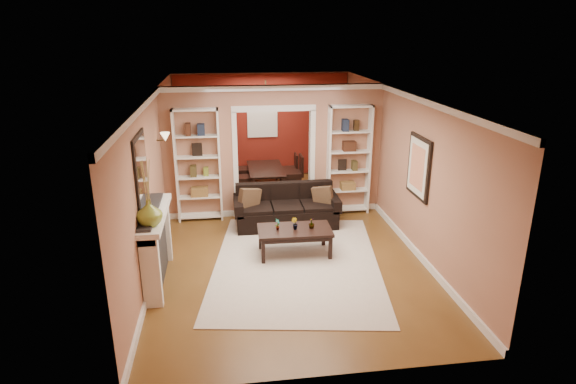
{
  "coord_description": "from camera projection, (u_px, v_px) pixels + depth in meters",
  "views": [
    {
      "loc": [
        -1.03,
        -8.42,
        3.77
      ],
      "look_at": [
        0.02,
        -0.8,
        1.14
      ],
      "focal_mm": 30.0,
      "sensor_mm": 36.0,
      "label": 1
    }
  ],
  "objects": [
    {
      "name": "chandelier",
      "position": [
        267.0,
        108.0,
        11.12
      ],
      "size": [
        0.5,
        0.5,
        0.3
      ],
      "primitive_type": "cube",
      "color": "#3B2E1A",
      "rests_on": "ceiling"
    },
    {
      "name": "pillow_right",
      "position": [
        323.0,
        196.0,
        9.57
      ],
      "size": [
        0.4,
        0.31,
        0.41
      ],
      "primitive_type": "cube",
      "rotation": [
        0.0,
        0.0,
        -0.57
      ],
      "color": "brown",
      "rests_on": "sofa"
    },
    {
      "name": "wall_back",
      "position": [
        262.0,
        126.0,
        12.56
      ],
      "size": [
        8.0,
        0.0,
        8.0
      ],
      "primitive_type": "plane",
      "rotation": [
        1.57,
        0.0,
        0.0
      ],
      "color": "#AB745A",
      "rests_on": "ground"
    },
    {
      "name": "red_back_panel",
      "position": [
        262.0,
        127.0,
        12.54
      ],
      "size": [
        4.44,
        0.04,
        2.64
      ],
      "primitive_type": "cube",
      "color": "maroon",
      "rests_on": "floor"
    },
    {
      "name": "pillow_left",
      "position": [
        249.0,
        198.0,
        9.37
      ],
      "size": [
        0.45,
        0.36,
        0.45
      ],
      "primitive_type": "cube",
      "rotation": [
        0.0,
        0.0,
        0.57
      ],
      "color": "brown",
      "rests_on": "sofa"
    },
    {
      "name": "wall_sconce",
      "position": [
        162.0,
        139.0,
        8.89
      ],
      "size": [
        0.18,
        0.18,
        0.22
      ],
      "primitive_type": "cube",
      "color": "#FFE0A5",
      "rests_on": "wall_left"
    },
    {
      "name": "dining_chair_sw",
      "position": [
        244.0,
        169.0,
        11.96
      ],
      "size": [
        0.49,
        0.49,
        0.87
      ],
      "primitive_type": "cube",
      "rotation": [
        0.0,
        0.0,
        1.41
      ],
      "color": "black",
      "rests_on": "floor"
    },
    {
      "name": "plant_left",
      "position": [
        278.0,
        224.0,
        8.23
      ],
      "size": [
        0.12,
        0.13,
        0.2
      ],
      "primitive_type": "imported",
      "rotation": [
        0.0,
        0.0,
        1.03
      ],
      "color": "#336626",
      "rests_on": "coffee_table"
    },
    {
      "name": "dining_table",
      "position": [
        267.0,
        178.0,
        11.81
      ],
      "size": [
        1.52,
        0.85,
        0.53
      ],
      "primitive_type": "imported",
      "rotation": [
        0.0,
        0.0,
        1.57
      ],
      "color": "black",
      "rests_on": "floor"
    },
    {
      "name": "wall_left",
      "position": [
        155.0,
        172.0,
        8.52
      ],
      "size": [
        0.0,
        8.0,
        8.0
      ],
      "primitive_type": "plane",
      "rotation": [
        1.57,
        0.0,
        1.57
      ],
      "color": "#AB745A",
      "rests_on": "ground"
    },
    {
      "name": "dining_chair_se",
      "position": [
        287.0,
        169.0,
        12.11
      ],
      "size": [
        0.44,
        0.44,
        0.8
      ],
      "primitive_type": "cube",
      "rotation": [
        0.0,
        0.0,
        -1.69
      ],
      "color": "black",
      "rests_on": "floor"
    },
    {
      "name": "framed_art",
      "position": [
        418.0,
        167.0,
        8.09
      ],
      "size": [
        0.04,
        0.85,
        1.05
      ],
      "primitive_type": "cube",
      "color": "black",
      "rests_on": "wall_right"
    },
    {
      "name": "sofa",
      "position": [
        286.0,
        207.0,
        9.56
      ],
      "size": [
        2.07,
        0.89,
        0.81
      ],
      "primitive_type": "cube",
      "color": "black",
      "rests_on": "floor"
    },
    {
      "name": "dining_chair_nw",
      "position": [
        245.0,
        178.0,
        11.41
      ],
      "size": [
        0.43,
        0.43,
        0.8
      ],
      "primitive_type": "cube",
      "rotation": [
        0.0,
        0.0,
        1.67
      ],
      "color": "black",
      "rests_on": "floor"
    },
    {
      "name": "fireplace",
      "position": [
        158.0,
        247.0,
        7.38
      ],
      "size": [
        0.32,
        1.7,
        1.16
      ],
      "primitive_type": "cube",
      "color": "white",
      "rests_on": "floor"
    },
    {
      "name": "mirror",
      "position": [
        141.0,
        171.0,
        6.97
      ],
      "size": [
        0.03,
        0.95,
        1.1
      ],
      "primitive_type": "cube",
      "color": "silver",
      "rests_on": "wall_left"
    },
    {
      "name": "coffee_table",
      "position": [
        295.0,
        242.0,
        8.38
      ],
      "size": [
        1.28,
        0.71,
        0.48
      ],
      "primitive_type": "cube",
      "rotation": [
        0.0,
        0.0,
        -0.02
      ],
      "color": "black",
      "rests_on": "floor"
    },
    {
      "name": "bookshelf_left",
      "position": [
        198.0,
        166.0,
        9.64
      ],
      "size": [
        0.9,
        0.3,
        2.3
      ],
      "primitive_type": "cube",
      "color": "white",
      "rests_on": "floor"
    },
    {
      "name": "partition_wall",
      "position": [
        274.0,
        151.0,
        9.93
      ],
      "size": [
        4.5,
        0.15,
        2.7
      ],
      "primitive_type": "cube",
      "color": "#AB745A",
      "rests_on": "floor"
    },
    {
      "name": "ceiling",
      "position": [
        281.0,
        93.0,
        8.37
      ],
      "size": [
        8.0,
        8.0,
        0.0
      ],
      "primitive_type": "plane",
      "rotation": [
        3.14,
        0.0,
        0.0
      ],
      "color": "white",
      "rests_on": "ground"
    },
    {
      "name": "wall_right",
      "position": [
        399.0,
        163.0,
        9.1
      ],
      "size": [
        0.0,
        8.0,
        8.0
      ],
      "primitive_type": "plane",
      "rotation": [
        1.57,
        0.0,
        -1.57
      ],
      "color": "#AB745A",
      "rests_on": "ground"
    },
    {
      "name": "plant_center",
      "position": [
        295.0,
        224.0,
        8.27
      ],
      "size": [
        0.14,
        0.14,
        0.2
      ],
      "primitive_type": "imported",
      "rotation": [
        0.0,
        0.0,
        2.47
      ],
      "color": "#336626",
      "rests_on": "coffee_table"
    },
    {
      "name": "wall_front",
      "position": [
        328.0,
        271.0,
        5.06
      ],
      "size": [
        8.0,
        0.0,
        8.0
      ],
      "primitive_type": "plane",
      "rotation": [
        -1.57,
        0.0,
        0.0
      ],
      "color": "#AB745A",
      "rests_on": "ground"
    },
    {
      "name": "vase",
      "position": [
        149.0,
        213.0,
        6.65
      ],
      "size": [
        0.47,
        0.47,
        0.37
      ],
      "primitive_type": "imported",
      "rotation": [
        0.0,
        0.0,
        0.39
      ],
      "color": "olive",
      "rests_on": "fireplace"
    },
    {
      "name": "floor",
      "position": [
        281.0,
        235.0,
        9.25
      ],
      "size": [
        8.0,
        8.0,
        0.0
      ],
      "primitive_type": "plane",
      "color": "brown",
      "rests_on": "ground"
    },
    {
      "name": "dining_chair_ne",
      "position": [
        291.0,
        173.0,
        11.53
      ],
      "size": [
        0.57,
        0.57,
        0.93
      ],
      "primitive_type": "cube",
      "rotation": [
        0.0,
        0.0,
        -1.87
      ],
      "color": "black",
      "rests_on": "floor"
    },
    {
      "name": "plant_right",
      "position": [
        312.0,
        223.0,
        8.31
      ],
      "size": [
        0.14,
        0.14,
        0.18
      ],
      "primitive_type": "imported",
      "rotation": [
        0.0,
        0.0,
        3.97
      ],
      "color": "#336626",
      "rests_on": "coffee_table"
    },
    {
      "name": "dining_window",
      "position": [
        262.0,
        118.0,
        12.43
      ],
      "size": [
        0.78,
        0.03,
        0.98
      ],
      "primitive_type": "cube",
      "color": "#8CA5CC",
      "rests_on": "wall_back"
    },
    {
      "name": "area_rug",
      "position": [
        297.0,
        263.0,
        8.12
      ],
      "size": [
        3.28,
        4.19,
        0.01
      ],
      "primitive_type": "cube",
      "rotation": [
        0.0,
        0.0,
        -0.15
      ],
      "color": "beige",
      "rests_on": "floor"
    },
    {
      "name": "bookshelf_right",
      "position": [
        349.0,
        160.0,
        10.04
      ],
      "size": [
        0.9,
        0.3,
        2.3
      ],
      "primitive_type": "cube",
      "color": "white",
      "rests_on": "floor"
    }
  ]
}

